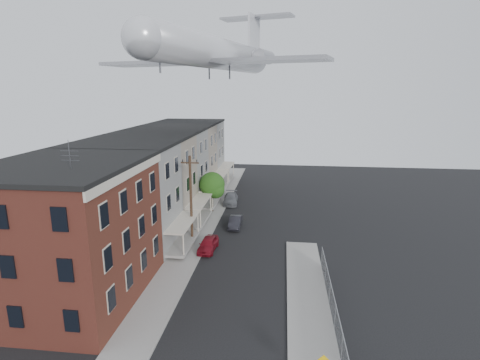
# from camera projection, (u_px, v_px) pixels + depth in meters

# --- Properties ---
(sidewalk_left) EXTENTS (3.00, 62.00, 0.12)m
(sidewalk_left) POSITION_uv_depth(u_px,v_px,m) (205.00, 222.00, 44.01)
(sidewalk_left) COLOR gray
(sidewalk_left) RESTS_ON ground
(sidewalk_right) EXTENTS (3.00, 26.00, 0.12)m
(sidewalk_right) POSITION_uv_depth(u_px,v_px,m) (310.00, 319.00, 25.39)
(sidewalk_right) COLOR gray
(sidewalk_right) RESTS_ON ground
(curb_left) EXTENTS (0.15, 62.00, 0.14)m
(curb_left) POSITION_uv_depth(u_px,v_px,m) (218.00, 222.00, 43.84)
(curb_left) COLOR gray
(curb_left) RESTS_ON ground
(curb_right) EXTENTS (0.15, 26.00, 0.14)m
(curb_right) POSITION_uv_depth(u_px,v_px,m) (288.00, 317.00, 25.55)
(curb_right) COLOR gray
(curb_right) RESTS_ON ground
(corner_building) EXTENTS (10.31, 12.30, 12.15)m
(corner_building) POSITION_uv_depth(u_px,v_px,m) (68.00, 232.00, 27.13)
(corner_building) COLOR #3B1512
(corner_building) RESTS_ON ground
(row_house_a) EXTENTS (11.98, 7.00, 10.30)m
(row_house_a) POSITION_uv_depth(u_px,v_px,m) (123.00, 196.00, 36.31)
(row_house_a) COLOR slate
(row_house_a) RESTS_ON ground
(row_house_b) EXTENTS (11.98, 7.00, 10.30)m
(row_house_b) POSITION_uv_depth(u_px,v_px,m) (148.00, 180.00, 43.07)
(row_house_b) COLOR gray
(row_house_b) RESTS_ON ground
(row_house_c) EXTENTS (11.98, 7.00, 10.30)m
(row_house_c) POSITION_uv_depth(u_px,v_px,m) (167.00, 167.00, 49.83)
(row_house_c) COLOR slate
(row_house_c) RESTS_ON ground
(row_house_d) EXTENTS (11.98, 7.00, 10.30)m
(row_house_d) POSITION_uv_depth(u_px,v_px,m) (181.00, 158.00, 56.59)
(row_house_d) COLOR gray
(row_house_d) RESTS_ON ground
(row_house_e) EXTENTS (11.98, 7.00, 10.30)m
(row_house_e) POSITION_uv_depth(u_px,v_px,m) (192.00, 151.00, 63.35)
(row_house_e) COLOR slate
(row_house_e) RESTS_ON ground
(chainlink_fence) EXTENTS (0.06, 18.06, 1.90)m
(chainlink_fence) POSITION_uv_depth(u_px,v_px,m) (335.00, 317.00, 24.03)
(chainlink_fence) COLOR gray
(chainlink_fence) RESTS_ON ground
(utility_pole) EXTENTS (1.80, 0.26, 9.00)m
(utility_pole) POSITION_uv_depth(u_px,v_px,m) (191.00, 199.00, 37.15)
(utility_pole) COLOR black
(utility_pole) RESTS_ON ground
(street_tree) EXTENTS (3.22, 3.20, 5.20)m
(street_tree) POSITION_uv_depth(u_px,v_px,m) (213.00, 186.00, 46.98)
(street_tree) COLOR black
(street_tree) RESTS_ON ground
(car_near) EXTENTS (1.73, 3.87, 1.29)m
(car_near) POSITION_uv_depth(u_px,v_px,m) (208.00, 244.00, 36.20)
(car_near) COLOR maroon
(car_near) RESTS_ON ground
(car_mid) EXTENTS (1.34, 3.73, 1.23)m
(car_mid) POSITION_uv_depth(u_px,v_px,m) (235.00, 222.00, 42.38)
(car_mid) COLOR black
(car_mid) RESTS_ON ground
(car_far) EXTENTS (2.25, 4.79, 1.35)m
(car_far) POSITION_uv_depth(u_px,v_px,m) (231.00, 199.00, 51.26)
(car_far) COLOR slate
(car_far) RESTS_ON ground
(airplane) EXTENTS (26.83, 30.69, 8.85)m
(airplane) POSITION_uv_depth(u_px,v_px,m) (218.00, 53.00, 43.02)
(airplane) COLOR silver
(airplane) RESTS_ON ground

